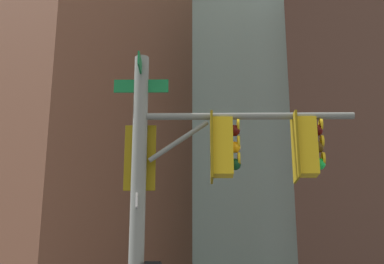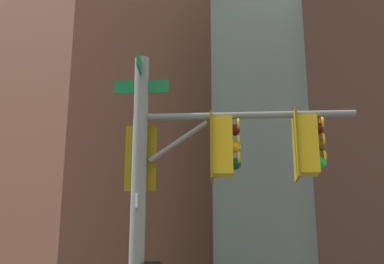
{
  "view_description": "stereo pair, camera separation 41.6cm",
  "coord_description": "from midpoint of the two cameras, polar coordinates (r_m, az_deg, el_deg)",
  "views": [
    {
      "loc": [
        -7.84,
        -4.81,
        2.25
      ],
      "look_at": [
        0.75,
        -1.12,
        5.17
      ],
      "focal_mm": 53.25,
      "sensor_mm": 36.0,
      "label": 1
    },
    {
      "loc": [
        -7.67,
        -5.19,
        2.25
      ],
      "look_at": [
        0.75,
        -1.12,
        5.17
      ],
      "focal_mm": 53.25,
      "sensor_mm": 36.0,
      "label": 2
    }
  ],
  "objects": [
    {
      "name": "signal_pole_assembly",
      "position": [
        9.61,
        -1.82,
        -5.66
      ],
      "size": [
        1.99,
        3.9,
        6.58
      ],
      "rotation": [
        0.0,
        0.0,
        5.1
      ],
      "color": "slate",
      "rests_on": "ground_plane"
    },
    {
      "name": "building_glass_tower",
      "position": [
        73.33,
        0.63,
        12.93
      ],
      "size": [
        26.09,
        33.26,
        78.43
      ],
      "primitive_type": "cube",
      "color": "#9EC6C1",
      "rests_on": "ground_plane"
    }
  ]
}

